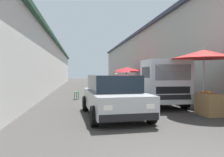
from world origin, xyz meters
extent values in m
plane|color=#3D3A38|center=(13.50, 0.00, 0.00)|extent=(90.00, 90.00, 0.00)
cube|color=silver|center=(15.75, 7.49, 2.10)|extent=(49.50, 7.00, 4.20)
cube|color=#284C38|center=(15.75, 7.49, 4.32)|extent=(49.80, 7.50, 0.24)
cube|color=#A39E93|center=(15.75, -7.49, 2.71)|extent=(49.50, 7.00, 5.42)
cube|color=#383D4C|center=(15.75, -7.49, 5.54)|extent=(49.80, 7.50, 0.24)
cylinder|color=#9E9EA3|center=(4.23, -2.60, 1.19)|extent=(0.06, 0.06, 2.38)
cone|color=red|center=(4.23, -2.60, 2.22)|extent=(2.34, 2.34, 0.33)
sphere|color=#9E9EA3|center=(4.23, -2.60, 2.42)|extent=(0.07, 0.07, 0.07)
cube|color=#9E7547|center=(4.07, -2.73, 0.40)|extent=(0.95, 0.62, 0.80)
sphere|color=orange|center=(4.26, -2.58, 0.84)|extent=(0.09, 0.09, 0.09)
sphere|color=orange|center=(3.92, -2.65, 0.84)|extent=(0.09, 0.09, 0.09)
sphere|color=orange|center=(4.00, -2.59, 0.84)|extent=(0.09, 0.09, 0.09)
sphere|color=orange|center=(4.32, -2.74, 0.84)|extent=(0.09, 0.09, 0.09)
cylinder|color=#9E9EA3|center=(14.82, -2.08, 1.00)|extent=(0.06, 0.06, 2.00)
cone|color=red|center=(14.82, -2.08, 1.84)|extent=(2.41, 2.41, 0.31)
sphere|color=#9E9EA3|center=(14.82, -2.08, 2.04)|extent=(0.07, 0.07, 0.07)
cube|color=#9E7547|center=(15.00, -2.17, 0.42)|extent=(0.97, 0.71, 0.84)
sphere|color=orange|center=(15.16, -2.28, 0.89)|extent=(0.09, 0.09, 0.09)
sphere|color=orange|center=(14.80, -2.32, 0.89)|extent=(0.09, 0.09, 0.09)
sphere|color=orange|center=(14.99, -1.93, 0.94)|extent=(0.09, 0.09, 0.09)
sphere|color=orange|center=(14.72, -2.42, 0.89)|extent=(0.09, 0.09, 0.09)
cylinder|color=#9E9EA3|center=(18.30, -2.82, 1.03)|extent=(0.06, 0.06, 2.06)
cone|color=red|center=(18.30, -2.82, 1.82)|extent=(2.51, 2.51, 0.48)
sphere|color=#9E9EA3|center=(18.30, -2.82, 2.10)|extent=(0.07, 0.07, 0.07)
cube|color=olive|center=(18.44, -2.87, 0.36)|extent=(0.75, 0.62, 0.71)
sphere|color=orange|center=(18.50, -2.70, 0.76)|extent=(0.09, 0.09, 0.09)
sphere|color=orange|center=(18.55, -2.87, 0.76)|extent=(0.09, 0.09, 0.09)
sphere|color=orange|center=(18.53, -2.71, 0.81)|extent=(0.09, 0.09, 0.09)
sphere|color=orange|center=(18.25, -2.78, 0.76)|extent=(0.09, 0.09, 0.09)
sphere|color=orange|center=(18.67, -2.97, 0.76)|extent=(0.09, 0.09, 0.09)
cube|color=#ADAFB5|center=(4.37, 0.71, 0.57)|extent=(4.00, 1.97, 0.64)
cube|color=#19232D|center=(4.52, 0.72, 1.17)|extent=(2.43, 1.66, 0.56)
cube|color=black|center=(2.46, 0.59, 0.35)|extent=(0.21, 1.65, 0.20)
cube|color=silver|center=(2.48, 0.01, 0.63)|extent=(0.08, 0.24, 0.14)
cube|color=silver|center=(2.41, 1.17, 0.63)|extent=(0.08, 0.24, 0.14)
cylinder|color=black|center=(3.10, -0.23, 0.30)|extent=(0.61, 0.24, 0.60)
cylinder|color=black|center=(2.99, 1.49, 0.30)|extent=(0.61, 0.24, 0.60)
cylinder|color=black|center=(5.75, -0.06, 0.30)|extent=(0.61, 0.24, 0.60)
cylinder|color=black|center=(5.64, 1.66, 0.30)|extent=(0.61, 0.24, 0.60)
cube|color=black|center=(7.26, -1.71, 0.50)|extent=(4.80, 1.48, 0.36)
cube|color=silver|center=(5.62, -1.71, 1.38)|extent=(1.54, 1.75, 1.40)
cube|color=#19232D|center=(4.89, -1.72, 1.55)|extent=(0.06, 1.47, 0.63)
cube|color=#19232D|center=(5.62, -1.71, 1.55)|extent=(1.05, 1.78, 0.45)
cube|color=black|center=(4.88, -1.72, 0.86)|extent=(0.06, 1.40, 0.28)
cube|color=silver|center=(4.80, -1.72, 0.40)|extent=(0.12, 1.75, 0.18)
cube|color=gray|center=(8.08, -2.53, 0.93)|extent=(3.16, 0.06, 0.50)
cube|color=gray|center=(8.07, -0.89, 0.93)|extent=(3.16, 0.06, 0.50)
cube|color=gray|center=(9.63, -1.71, 0.93)|extent=(0.06, 1.65, 0.50)
cylinder|color=black|center=(5.63, -2.59, 0.36)|extent=(0.72, 0.22, 0.72)
cylinder|color=black|center=(5.62, -0.84, 0.36)|extent=(0.72, 0.22, 0.72)
cylinder|color=black|center=(8.70, -2.59, 0.36)|extent=(0.72, 0.22, 0.72)
cylinder|color=black|center=(8.70, -0.84, 0.36)|extent=(0.72, 0.22, 0.72)
cylinder|color=#665B4C|center=(10.82, -0.54, 0.38)|extent=(0.14, 0.14, 0.75)
cylinder|color=#665B4C|center=(10.73, -0.42, 0.38)|extent=(0.14, 0.14, 0.75)
cube|color=#D8C666|center=(10.77, -0.48, 1.03)|extent=(0.42, 0.47, 0.56)
sphere|color=tan|center=(10.77, -0.48, 1.42)|extent=(0.21, 0.21, 0.21)
cylinder|color=#D8C666|center=(10.94, -0.70, 1.06)|extent=(0.08, 0.08, 0.51)
cylinder|color=#D8C666|center=(10.61, -0.27, 1.06)|extent=(0.08, 0.08, 0.51)
cylinder|color=black|center=(12.30, -2.58, 0.22)|extent=(0.45, 0.16, 0.44)
cylinder|color=black|center=(11.07, -2.39, 0.22)|extent=(0.45, 0.18, 0.44)
cube|color=#3359A5|center=(11.63, -2.48, 0.27)|extent=(0.93, 0.42, 0.08)
ellipsoid|color=black|center=(11.34, -2.43, 0.64)|extent=(0.59, 0.34, 0.20)
cube|color=#3359A5|center=(12.25, -2.58, 0.67)|extent=(0.19, 0.34, 0.56)
cylinder|color=silver|center=(12.18, -2.57, 0.77)|extent=(0.28, 0.10, 0.68)
cylinder|color=black|center=(12.10, -2.55, 1.12)|extent=(0.55, 0.12, 0.04)
cylinder|color=#1E8C3F|center=(9.65, 2.05, 0.42)|extent=(0.30, 0.30, 0.03)
cylinder|color=#1E8C3F|center=(9.77, 2.05, 0.21)|extent=(0.04, 0.04, 0.42)
cylinder|color=#1E8C3F|center=(9.65, 2.16, 0.21)|extent=(0.04, 0.04, 0.42)
cylinder|color=#1E8C3F|center=(9.54, 2.05, 0.21)|extent=(0.04, 0.04, 0.42)
cylinder|color=#1E8C3F|center=(9.65, 1.94, 0.21)|extent=(0.04, 0.04, 0.42)
camera|label=1|loc=(-3.22, 1.92, 1.53)|focal=35.29mm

